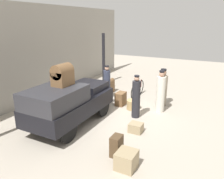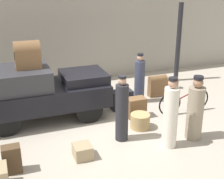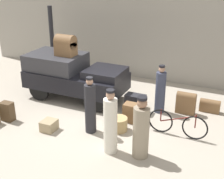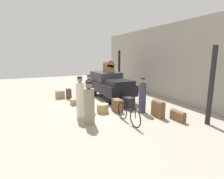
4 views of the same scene
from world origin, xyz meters
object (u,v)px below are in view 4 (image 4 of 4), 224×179
at_px(wicker_basket, 103,108).
at_px(trunk_wicker_pale, 128,103).
at_px(truck, 110,84).
at_px(trunk_on_truck_roof, 109,67).
at_px(porter_standing_middle, 89,94).
at_px(bicycle, 128,114).
at_px(trunk_large_brown, 75,102).
at_px(suitcase_black_upright, 69,94).
at_px(trunk_umber_medium, 117,105).
at_px(conductor_in_dark_uniform, 80,99).
at_px(suitcase_tan_flat, 60,94).
at_px(suitcase_small_leather, 158,108).
at_px(porter_carrying_trunk, 142,97).
at_px(porter_with_bicycle, 89,105).
at_px(trunk_barrel_dark, 178,115).

height_order(wicker_basket, trunk_wicker_pale, trunk_wicker_pale).
xyz_separation_m(truck, wicker_basket, (2.51, -1.54, -0.70)).
xyz_separation_m(trunk_wicker_pale, trunk_on_truck_roof, (-2.74, 0.14, 1.68)).
bearing_deg(porter_standing_middle, bicycle, 19.10).
distance_m(trunk_large_brown, trunk_on_truck_roof, 3.14).
distance_m(suitcase_black_upright, trunk_umber_medium, 3.98).
height_order(conductor_in_dark_uniform, trunk_umber_medium, conductor_in_dark_uniform).
xyz_separation_m(bicycle, trunk_large_brown, (-3.58, -1.30, -0.22)).
relative_size(suitcase_black_upright, trunk_umber_medium, 1.03).
xyz_separation_m(conductor_in_dark_uniform, suitcase_tan_flat, (-4.11, -0.25, -0.59)).
bearing_deg(porter_standing_middle, trunk_on_truck_roof, 135.75).
xyz_separation_m(trunk_wicker_pale, trunk_large_brown, (-1.91, -2.28, -0.14)).
bearing_deg(conductor_in_dark_uniform, suitcase_tan_flat, -176.58).
relative_size(truck, suitcase_black_upright, 5.88).
distance_m(trunk_umber_medium, trunk_on_truck_roof, 3.47).
bearing_deg(suitcase_small_leather, porter_carrying_trunk, -162.16).
xyz_separation_m(porter_with_bicycle, trunk_on_truck_roof, (-3.78, 2.54, 1.21)).
bearing_deg(trunk_large_brown, wicker_basket, 24.81).
bearing_deg(bicycle, suitcase_small_leather, 93.22).
xyz_separation_m(suitcase_black_upright, suitcase_small_leather, (5.07, 2.87, 0.09)).
bearing_deg(wicker_basket, truck, 148.43).
distance_m(porter_standing_middle, trunk_umber_medium, 1.51).
height_order(bicycle, porter_standing_middle, porter_standing_middle).
distance_m(trunk_wicker_pale, suitcase_tan_flat, 4.76).
distance_m(bicycle, trunk_wicker_pale, 1.94).
distance_m(porter_standing_middle, suitcase_small_leather, 3.35).
height_order(trunk_wicker_pale, suitcase_tan_flat, trunk_wicker_pale).
height_order(suitcase_small_leather, trunk_umber_medium, suitcase_small_leather).
xyz_separation_m(truck, trunk_umber_medium, (2.69, -0.86, -0.61)).
height_order(truck, porter_carrying_trunk, porter_carrying_trunk).
height_order(porter_standing_middle, conductor_in_dark_uniform, conductor_in_dark_uniform).
relative_size(bicycle, conductor_in_dark_uniform, 0.97).
bearing_deg(trunk_umber_medium, suitcase_black_upright, -156.77).
bearing_deg(bicycle, porter_standing_middle, -160.90).
distance_m(wicker_basket, suitcase_tan_flat, 4.09).
relative_size(suitcase_tan_flat, trunk_barrel_dark, 0.83).
relative_size(bicycle, trunk_on_truck_roof, 2.32).
height_order(porter_with_bicycle, suitcase_tan_flat, porter_with_bicycle).
bearing_deg(conductor_in_dark_uniform, bicycle, 47.35).
bearing_deg(trunk_umber_medium, porter_carrying_trunk, 60.48).
relative_size(suitcase_tan_flat, trunk_on_truck_roof, 0.74).
xyz_separation_m(porter_with_bicycle, suitcase_black_upright, (-4.53, 0.11, -0.46)).
bearing_deg(trunk_umber_medium, wicker_basket, -105.33).
relative_size(suitcase_small_leather, trunk_wicker_pale, 1.12).
relative_size(porter_standing_middle, trunk_umber_medium, 2.87).
bearing_deg(trunk_wicker_pale, suitcase_small_leather, 20.01).
height_order(truck, wicker_basket, truck).
height_order(porter_carrying_trunk, trunk_large_brown, porter_carrying_trunk).
bearing_deg(trunk_wicker_pale, trunk_umber_medium, -76.36).
distance_m(suitcase_tan_flat, trunk_umber_medium, 4.54).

